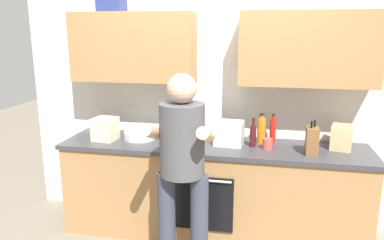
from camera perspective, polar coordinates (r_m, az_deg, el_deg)
name	(u,v)px	position (r m, az deg, el deg)	size (l,w,h in m)	color
ground_plane	(212,232)	(3.84, 3.01, -16.71)	(12.00, 12.00, 0.00)	#756B5B
back_wall_unit	(217,77)	(3.61, 3.91, 6.61)	(4.00, 0.38, 2.50)	silver
counter	(212,189)	(3.63, 3.09, -10.55)	(2.84, 0.67, 0.90)	#A37547
person_standing	(182,162)	(2.84, -1.52, -6.37)	(0.49, 0.45, 1.63)	#383D4C
bottle_water	(177,128)	(3.70, -2.34, -1.18)	(0.08, 0.08, 0.24)	silver
bottle_juice	(261,130)	(3.54, 10.56, -1.54)	(0.08, 0.08, 0.29)	orange
bottle_soy	(104,126)	(3.90, -13.27, -0.95)	(0.06, 0.06, 0.19)	black
bottle_syrup	(201,139)	(3.27, 1.32, -2.91)	(0.05, 0.05, 0.25)	#8C4C14
bottle_hotsauce	(273,130)	(3.59, 12.23, -1.53)	(0.06, 0.06, 0.27)	red
bottle_wine	(253,135)	(3.42, 9.30, -2.33)	(0.06, 0.06, 0.27)	#471419
cup_ceramic	(268,144)	(3.40, 11.46, -3.59)	(0.09, 0.09, 0.09)	#BF4C47
mixing_bowl	(140,135)	(3.67, -8.00, -2.31)	(0.30, 0.30, 0.07)	silver
knife_block	(312,141)	(3.33, 17.85, -3.05)	(0.10, 0.14, 0.29)	brown
potted_herb	(194,123)	(3.54, 0.24, -0.40)	(0.21, 0.21, 0.30)	#9E6647
grocery_bag_bread	(342,137)	(3.57, 21.89, -2.46)	(0.18, 0.21, 0.21)	tan
grocery_bag_produce	(229,133)	(3.44, 5.70, -2.02)	(0.25, 0.20, 0.22)	silver
grocery_bag_rice	(105,129)	(3.68, -13.12, -1.33)	(0.21, 0.20, 0.22)	beige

